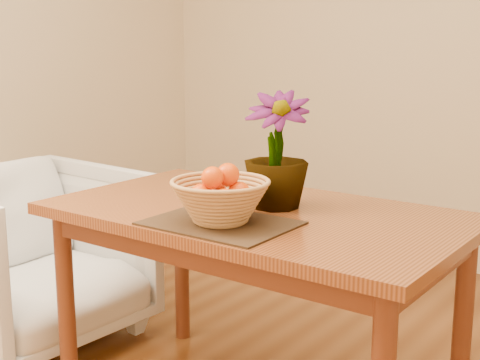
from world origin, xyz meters
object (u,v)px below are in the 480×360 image
Objects in this scene: wicker_basket at (220,203)px; potted_plant at (276,150)px; armchair at (33,248)px; table at (256,234)px.

potted_plant is at bearing 86.26° from wicker_basket.
potted_plant reaches higher than armchair.
potted_plant reaches higher than wicker_basket.
wicker_basket is 0.37× the size of armchair.
armchair is (-1.16, 0.15, -0.40)m from wicker_basket.
armchair is at bearing 159.58° from potted_plant.
potted_plant is at bearing -80.22° from armchair.
wicker_basket is at bearing -120.75° from potted_plant.
potted_plant is 0.47× the size of armchair.
potted_plant is at bearing 57.36° from table.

